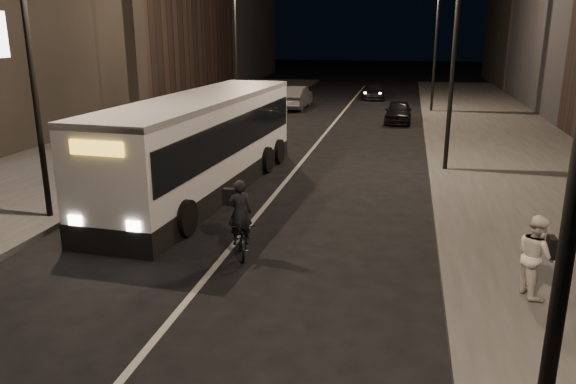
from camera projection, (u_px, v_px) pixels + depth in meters
The scene contains 14 objects.
ground at pixel (183, 306), 10.98m from camera, with size 180.00×180.00×0.00m, color black.
sidewalk_right at pixel (517, 163), 22.41m from camera, with size 7.00×70.00×0.16m, color #3B3A38.
sidewalk_left at pixel (126, 145), 25.80m from camera, with size 7.00×70.00×0.16m, color #3B3A38.
streetlight_right_near at pixel (567, 11), 4.66m from camera, with size 1.20×0.44×8.12m.
streetlight_right_mid at pixel (448, 25), 19.69m from camera, with size 1.20×0.44×8.12m.
streetlight_right_far at pixel (433, 26), 34.71m from camera, with size 1.20×0.44×8.12m.
streetlight_left_near at pixel (35, 23), 14.30m from camera, with size 1.20×0.44×8.12m.
streetlight_left_far at pixel (239, 26), 31.20m from camera, with size 1.20×0.44×8.12m.
city_bus at pixel (203, 140), 18.34m from camera, with size 3.29×11.82×3.15m.
cyclist_on_bicycle at pixel (242, 230), 13.33m from camera, with size 1.06×1.74×1.89m.
pedestrian_woman at pixel (535, 256), 10.88m from camera, with size 0.80×0.62×1.65m, color white.
car_near at pixel (398, 112), 32.29m from camera, with size 1.48×3.67×1.25m, color black.
car_mid at pixel (295, 97), 37.89m from camera, with size 1.64×4.71×1.55m, color #3C3D3F.
car_far at pixel (374, 91), 43.39m from camera, with size 1.62×3.99×1.16m, color black.
Camera 1 is at (4.08, -9.27, 5.22)m, focal length 35.00 mm.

